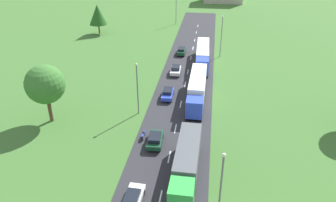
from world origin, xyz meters
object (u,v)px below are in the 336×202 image
tree_maple (45,84)px  lamppost_fourth (176,8)px  motorcycle_courier (143,135)px  car_lead (132,200)px  truck_third (203,55)px  tree_oak (98,15)px  truck_second (197,88)px  lamppost_lead (220,190)px  truck_lead (187,163)px  car_third (168,93)px  car_fifth (181,51)px  lamppost_third (221,35)px  car_fourth (176,70)px  car_second (155,139)px  lamppost_second (137,86)px

tree_maple → lamppost_fourth: bearing=78.4°
motorcycle_courier → lamppost_fourth: size_ratio=0.23×
tree_maple → car_lead: bearing=-43.2°
truck_third → tree_oak: (-28.35, 18.63, 2.98)m
truck_second → tree_oak: (-28.15, 34.55, 2.91)m
truck_third → lamppost_lead: (3.27, -41.90, 2.78)m
truck_lead → truck_third: bearing=89.6°
car_third → tree_oak: size_ratio=0.54×
truck_second → car_fifth: truck_second is taller
truck_third → car_lead: 40.52m
lamppost_third → tree_oak: size_ratio=1.18×
car_fourth → lamppost_lead: lamppost_lead is taller
tree_maple → car_fourth: bearing=51.1°
car_fourth → lamppost_lead: 37.42m
car_second → lamppost_second: (-3.92, 7.73, 3.74)m
car_third → lamppost_third: lamppost_third is taller
truck_lead → tree_oak: 60.81m
lamppost_lead → tree_oak: lamppost_lead is taller
truck_third → lamppost_fourth: (-9.19, 31.54, 2.58)m
lamppost_lead → motorcycle_courier: bearing=125.6°
car_fourth → motorcycle_courier: 22.53m
car_second → tree_maple: (-16.11, 3.84, 5.07)m
car_second → car_third: (-0.20, 13.39, 0.01)m
car_fourth → car_fifth: bearing=90.1°
car_fourth → motorcycle_courier: (-1.74, -22.46, -0.30)m
lamppost_lead → lamppost_fourth: bearing=99.6°
motorcycle_courier → lamppost_fourth: lamppost_fourth is taller
truck_lead → truck_second: size_ratio=0.89×
car_fourth → car_fifth: car_fourth is taller
car_lead → car_second: bearing=87.6°
tree_oak → car_second: bearing=-63.9°
truck_lead → motorcycle_courier: truck_lead is taller
car_third → motorcycle_courier: 12.28m
truck_lead → motorcycle_courier: bearing=132.0°
motorcycle_courier → car_lead: bearing=-83.6°
lamppost_lead → tree_maple: bearing=145.8°
car_third → lamppost_lead: bearing=-72.3°
car_lead → tree_maple: tree_maple is taller
truck_lead → car_lead: truck_lead is taller
truck_second → motorcycle_courier: 13.85m
truck_lead → car_fourth: bearing=99.0°
truck_second → truck_third: size_ratio=0.94×
truck_lead → car_lead: (-5.06, -4.94, -1.35)m
lamppost_second → lamppost_fourth: bearing=90.5°
lamppost_third → motorcycle_courier: bearing=-107.1°
truck_second → tree_maple: bearing=-155.3°
car_third → car_fourth: 10.28m
lamppost_lead → car_lead: bearing=168.4°
car_fourth → motorcycle_courier: bearing=-94.4°
car_fourth → car_fifth: (-0.03, 11.35, -0.01)m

